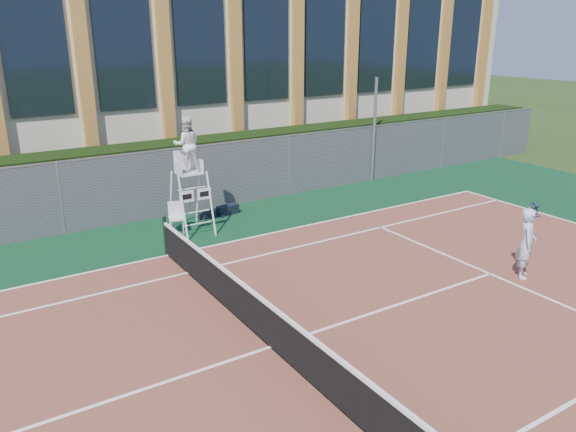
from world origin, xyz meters
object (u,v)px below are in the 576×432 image
steel_pole (374,130)px  umpire_chair (187,148)px  plastic_chair (176,214)px  tennis_player (527,243)px

steel_pole → umpire_chair: bearing=-169.1°
steel_pole → umpire_chair: (-8.57, -1.65, 0.52)m
plastic_chair → tennis_player: bearing=-51.8°
tennis_player → plastic_chair: bearing=128.2°
steel_pole → umpire_chair: steel_pole is taller
umpire_chair → tennis_player: umpire_chair is taller
plastic_chair → tennis_player: 9.78m
steel_pole → tennis_player: (-2.95, -9.21, -1.14)m
steel_pole → plastic_chair: bearing=-170.4°
plastic_chair → tennis_player: (6.04, -7.68, 0.35)m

